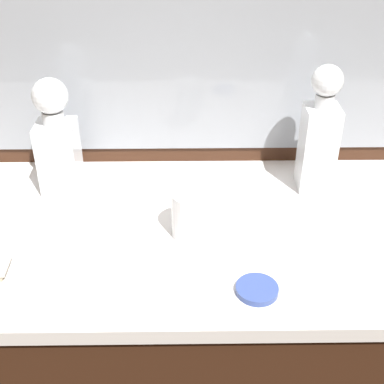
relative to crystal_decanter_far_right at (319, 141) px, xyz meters
The scene contains 6 objects.
dresser 0.67m from the crystal_decanter_far_right, 152.73° to the right, with size 1.40×0.58×0.94m.
dresser_mirror 0.40m from the crystal_decanter_far_right, 155.31° to the left, with size 1.18×0.03×0.75m.
crystal_decanter_far_right is the anchor object (origin of this frame).
crystal_decanter_center 0.58m from the crystal_decanter_far_right, behind, with size 0.08×0.08×0.26m.
crystal_tumbler_rear 0.34m from the crystal_decanter_far_right, 147.81° to the right, with size 0.08×0.08×0.10m.
porcelain_dish 0.40m from the crystal_decanter_far_right, 115.91° to the right, with size 0.08×0.08×0.01m.
Camera 1 is at (-0.01, -0.89, 1.60)m, focal length 49.46 mm.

